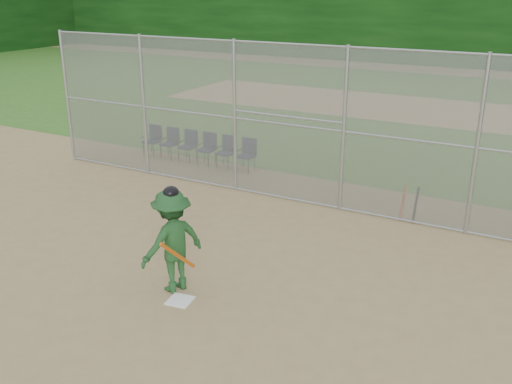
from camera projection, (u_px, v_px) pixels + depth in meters
The scene contains 13 objects.
ground at pixel (191, 289), 10.50m from camera, with size 100.00×100.00×0.00m, color tan.
grass_strip at pixel (423, 110), 25.32m from camera, with size 100.00×100.00×0.00m, color #34681F.
dirt_patch_far at pixel (423, 110), 25.32m from camera, with size 24.00×24.00×0.00m, color tan.
backstop_fence at pixel (305, 124), 13.90m from camera, with size 16.09×0.09×4.00m.
home_plate at pixel (180, 300), 10.10m from camera, with size 0.42×0.42×0.02m, color white.
batter_at_plate at pixel (173, 241), 10.18m from camera, with size 1.12×1.42×2.01m.
spare_bats at pixel (409, 204), 13.44m from camera, with size 0.36×0.36×0.82m.
chair_0 at pixel (152, 141), 18.55m from camera, with size 0.54×0.52×0.96m, color #0F1A38, non-canonical shape.
chair_1 at pixel (169, 143), 18.23m from camera, with size 0.54×0.52×0.96m, color #0F1A38, non-canonical shape.
chair_2 at pixel (187, 146), 17.91m from camera, with size 0.54×0.52×0.96m, color #0F1A38, non-canonical shape.
chair_3 at pixel (206, 149), 17.60m from camera, with size 0.54×0.52×0.96m, color #0F1A38, non-canonical shape.
chair_4 at pixel (226, 152), 17.28m from camera, with size 0.54×0.52×0.96m, color #0F1A38, non-canonical shape.
chair_5 at pixel (246, 155), 16.96m from camera, with size 0.54×0.52×0.96m, color #0F1A38, non-canonical shape.
Camera 1 is at (5.49, -7.53, 5.30)m, focal length 40.00 mm.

